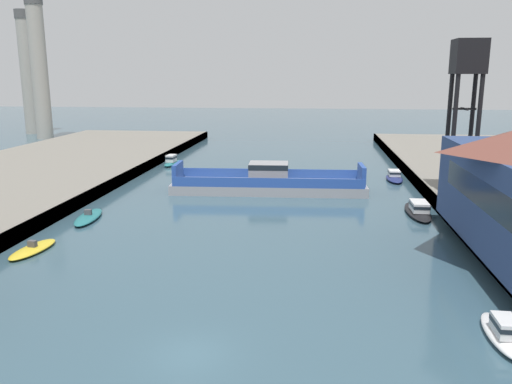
# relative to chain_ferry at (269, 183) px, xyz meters

# --- Properties ---
(ground_plane) EXTENTS (400.00, 400.00, 0.00)m
(ground_plane) POSITION_rel_chain_ferry_xyz_m (-0.42, -37.08, -1.06)
(ground_plane) COLOR #385666
(chain_ferry) EXTENTS (22.97, 7.08, 3.46)m
(chain_ferry) POSITION_rel_chain_ferry_xyz_m (0.00, 0.00, 0.00)
(chain_ferry) COLOR #939399
(chain_ferry) RESTS_ON ground
(moored_boat_near_left) EXTENTS (1.57, 5.15, 1.40)m
(moored_boat_near_left) POSITION_rel_chain_ferry_xyz_m (15.26, -33.86, -0.54)
(moored_boat_near_left) COLOR white
(moored_boat_near_left) RESTS_ON ground
(moored_boat_near_right) EXTENTS (2.25, 7.65, 1.45)m
(moored_boat_near_right) POSITION_rel_chain_ferry_xyz_m (15.65, -8.82, -0.52)
(moored_boat_near_right) COLOR black
(moored_boat_near_right) RESTS_ON ground
(moored_boat_mid_left) EXTENTS (2.09, 5.62, 1.66)m
(moored_boat_mid_left) POSITION_rel_chain_ferry_xyz_m (-16.47, 16.72, -0.45)
(moored_boat_mid_left) COLOR #237075
(moored_boat_mid_left) RESTS_ON ground
(moored_boat_mid_right) EXTENTS (2.64, 6.46, 0.99)m
(moored_boat_mid_right) POSITION_rel_chain_ferry_xyz_m (-15.95, -14.25, -0.80)
(moored_boat_mid_right) COLOR #237075
(moored_boat_mid_right) RESTS_ON ground
(moored_boat_far_left) EXTENTS (2.06, 6.04, 1.31)m
(moored_boat_far_left) POSITION_rel_chain_ferry_xyz_m (15.81, 8.67, -0.58)
(moored_boat_far_left) COLOR navy
(moored_boat_far_left) RESTS_ON ground
(moored_boat_far_right) EXTENTS (2.37, 5.40, 0.91)m
(moored_boat_far_right) POSITION_rel_chain_ferry_xyz_m (-16.28, -23.56, -0.84)
(moored_boat_far_right) COLOR yellow
(moored_boat_far_right) RESTS_ON ground
(crane_tower) EXTENTS (2.99, 2.99, 15.55)m
(crane_tower) POSITION_rel_chain_ferry_xyz_m (20.19, -5.11, 12.30)
(crane_tower) COLOR black
(crane_tower) RESTS_ON quay_right
(smokestack_distant_a) EXTENTS (3.70, 3.70, 29.92)m
(smokestack_distant_a) POSITION_rel_chain_ferry_xyz_m (-53.60, 47.22, 14.91)
(smokestack_distant_a) COLOR #9E998E
(smokestack_distant_a) RESTS_ON ground
(smokestack_distant_b) EXTENTS (3.82, 3.82, 28.24)m
(smokestack_distant_b) POSITION_rel_chain_ferry_xyz_m (-61.75, 56.92, 14.06)
(smokestack_distant_b) COLOR #9E998E
(smokestack_distant_b) RESTS_ON ground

